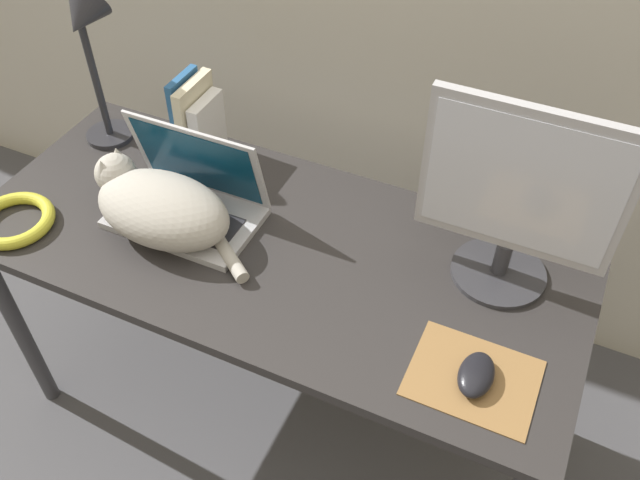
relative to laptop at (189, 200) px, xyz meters
The scene contains 9 objects.
desk 0.26m from the laptop, ahead, with size 1.47×0.64×0.72m.
laptop is the anchor object (origin of this frame).
cat 0.09m from the laptop, 110.69° to the right, with size 0.46×0.22×0.16m.
external_monitor 0.77m from the laptop, ahead, with size 0.41×0.21×0.44m.
mousepad 0.78m from the laptop, 12.77° to the right, with size 0.25×0.20×0.00m.
computer_mouse 0.79m from the laptop, 12.99° to the right, with size 0.07×0.11×0.04m.
book_row 0.24m from the laptop, 115.17° to the left, with size 0.09×0.15×0.24m.
desk_lamp 0.45m from the laptop, 156.67° to the left, with size 0.17×0.17×0.46m.
cable_coil 0.42m from the laptop, 149.81° to the right, with size 0.19×0.19×0.03m.
Camera 1 is at (0.57, -0.65, 1.85)m, focal length 38.00 mm.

